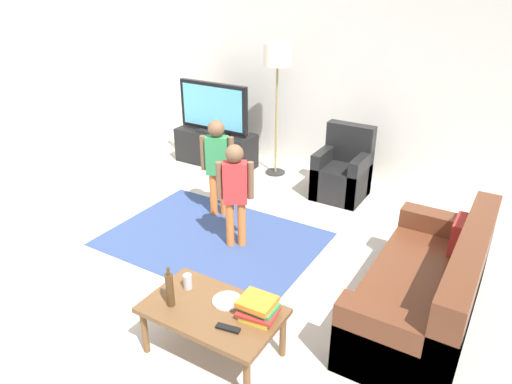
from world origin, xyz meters
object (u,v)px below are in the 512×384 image
object	(u,v)px
couch	(431,293)
coffee_table	(212,314)
child_near_tv	(217,160)
plate	(227,301)
floor_lamp	(277,62)
child_center	(235,187)
soda_can	(188,282)
tv_remote	(228,328)
tv_stand	(216,148)
book_stack	(258,308)
tv	(213,108)
armchair	(343,174)
bottle	(170,289)

from	to	relation	value
couch	coffee_table	bearing A→B (deg)	-137.34
child_near_tv	plate	xyz separation A→B (m)	(1.30, -1.73, -0.26)
floor_lamp	child_center	distance (m)	2.17
floor_lamp	coffee_table	world-z (taller)	floor_lamp
child_near_tv	soda_can	world-z (taller)	child_near_tv
floor_lamp	tv_remote	bearing A→B (deg)	-66.07
couch	soda_can	world-z (taller)	couch
tv_stand	child_near_tv	bearing A→B (deg)	-53.28
book_stack	plate	bearing A→B (deg)	176.99
child_center	coffee_table	xyz separation A→B (m)	(0.70, -1.37, -0.30)
tv	couch	distance (m)	4.02
child_near_tv	coffee_table	bearing A→B (deg)	-55.82
armchair	coffee_table	bearing A→B (deg)	-86.14
tv_stand	coffee_table	world-z (taller)	tv_stand
couch	armchair	size ratio (longest dim) A/B	2.00
book_stack	soda_can	world-z (taller)	book_stack
floor_lamp	child_near_tv	world-z (taller)	floor_lamp
tv_stand	armchair	world-z (taller)	armchair
tv	tv_remote	size ratio (longest dim) A/B	6.47
armchair	tv_remote	distance (m)	3.23
bottle	couch	bearing A→B (deg)	39.82
floor_lamp	coffee_table	size ratio (longest dim) A/B	1.78
tv	floor_lamp	xyz separation A→B (m)	(0.92, 0.17, 0.70)
tv_stand	tv_remote	distance (m)	4.05
tv_stand	tv	size ratio (longest dim) A/B	1.09
child_near_tv	couch	bearing A→B (deg)	-14.49
tv_stand	tv_remote	xyz separation A→B (m)	(2.42, -3.24, 0.19)
couch	child_near_tv	size ratio (longest dim) A/B	1.57
couch	tv_remote	xyz separation A→B (m)	(-1.07, -1.31, 0.14)
couch	armchair	distance (m)	2.41
floor_lamp	book_stack	world-z (taller)	floor_lamp
child_near_tv	soda_can	distance (m)	2.00
tv_stand	child_near_tv	size ratio (longest dim) A/B	1.05
tv_stand	child_center	world-z (taller)	child_center
tv_stand	floor_lamp	xyz separation A→B (m)	(0.92, 0.15, 1.30)
coffee_table	floor_lamp	bearing A→B (deg)	111.44
armchair	coffee_table	size ratio (longest dim) A/B	0.90
floor_lamp	child_center	xyz separation A→B (m)	(0.58, -1.90, -0.87)
coffee_table	book_stack	xyz separation A→B (m)	(0.32, 0.11, 0.12)
child_center	tv	bearing A→B (deg)	131.02
tv	tv_stand	bearing A→B (deg)	90.00
floor_lamp	book_stack	size ratio (longest dim) A/B	6.16
child_center	book_stack	distance (m)	1.64
floor_lamp	child_center	world-z (taller)	floor_lamp
armchair	child_near_tv	world-z (taller)	child_near_tv
floor_lamp	book_stack	bearing A→B (deg)	-63.08
armchair	tv_remote	size ratio (longest dim) A/B	5.29
couch	plate	xyz separation A→B (m)	(-1.24, -1.07, 0.14)
soda_can	floor_lamp	bearing A→B (deg)	107.25
armchair	soda_can	size ratio (longest dim) A/B	7.50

